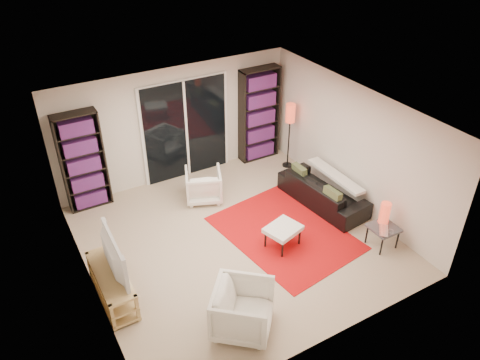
# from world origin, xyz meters

# --- Properties ---
(floor) EXTENTS (5.00, 5.00, 0.00)m
(floor) POSITION_xyz_m (0.00, 0.00, 0.00)
(floor) COLOR #C8AF90
(floor) RESTS_ON ground
(wall_back) EXTENTS (5.00, 0.02, 2.40)m
(wall_back) POSITION_xyz_m (0.00, 2.50, 1.20)
(wall_back) COLOR beige
(wall_back) RESTS_ON ground
(wall_front) EXTENTS (5.00, 0.02, 2.40)m
(wall_front) POSITION_xyz_m (0.00, -2.50, 1.20)
(wall_front) COLOR beige
(wall_front) RESTS_ON ground
(wall_left) EXTENTS (0.02, 5.00, 2.40)m
(wall_left) POSITION_xyz_m (-2.50, 0.00, 1.20)
(wall_left) COLOR beige
(wall_left) RESTS_ON ground
(wall_right) EXTENTS (0.02, 5.00, 2.40)m
(wall_right) POSITION_xyz_m (2.50, 0.00, 1.20)
(wall_right) COLOR beige
(wall_right) RESTS_ON ground
(ceiling) EXTENTS (5.00, 5.00, 0.02)m
(ceiling) POSITION_xyz_m (0.00, 0.00, 2.40)
(ceiling) COLOR white
(ceiling) RESTS_ON wall_back
(sliding_door) EXTENTS (1.92, 0.08, 2.16)m
(sliding_door) POSITION_xyz_m (0.20, 2.46, 1.05)
(sliding_door) COLOR white
(sliding_door) RESTS_ON ground
(bookshelf_left) EXTENTS (0.80, 0.30, 1.95)m
(bookshelf_left) POSITION_xyz_m (-1.95, 2.33, 0.98)
(bookshelf_left) COLOR black
(bookshelf_left) RESTS_ON ground
(bookshelf_right) EXTENTS (0.90, 0.30, 2.10)m
(bookshelf_right) POSITION_xyz_m (1.90, 2.33, 1.05)
(bookshelf_right) COLOR black
(bookshelf_right) RESTS_ON ground
(tv_stand) EXTENTS (0.42, 1.30, 0.50)m
(tv_stand) POSITION_xyz_m (-2.29, -0.28, 0.26)
(tv_stand) COLOR tan
(tv_stand) RESTS_ON floor
(tv) EXTENTS (0.17, 1.09, 0.62)m
(tv) POSITION_xyz_m (-2.27, -0.28, 0.81)
(tv) COLOR black
(tv) RESTS_ON tv_stand
(rug) EXTENTS (2.15, 2.71, 0.01)m
(rug) POSITION_xyz_m (0.83, -0.29, 0.01)
(rug) COLOR red
(rug) RESTS_ON floor
(sofa) EXTENTS (0.94, 1.95, 0.55)m
(sofa) POSITION_xyz_m (2.01, 0.12, 0.27)
(sofa) COLOR black
(sofa) RESTS_ON floor
(armchair_back) EXTENTS (0.90, 0.91, 0.64)m
(armchair_back) POSITION_xyz_m (0.06, 1.42, 0.32)
(armchair_back) COLOR white
(armchair_back) RESTS_ON floor
(armchair_front) EXTENTS (1.13, 1.13, 0.74)m
(armchair_front) POSITION_xyz_m (-0.88, -1.75, 0.37)
(armchair_front) COLOR white
(armchair_front) RESTS_ON floor
(ottoman) EXTENTS (0.69, 0.62, 0.40)m
(ottoman) POSITION_xyz_m (0.61, -0.55, 0.35)
(ottoman) COLOR white
(ottoman) RESTS_ON floor
(side_table) EXTENTS (0.46, 0.46, 0.40)m
(side_table) POSITION_xyz_m (2.11, -1.40, 0.35)
(side_table) COLOR #46464B
(side_table) RESTS_ON floor
(laptop) EXTENTS (0.40, 0.40, 0.03)m
(laptop) POSITION_xyz_m (2.05, -1.51, 0.41)
(laptop) COLOR silver
(laptop) RESTS_ON side_table
(table_lamp) EXTENTS (0.17, 0.17, 0.39)m
(table_lamp) POSITION_xyz_m (2.19, -1.28, 0.60)
(table_lamp) COLOR #EE4426
(table_lamp) RESTS_ON side_table
(floor_lamp) EXTENTS (0.22, 0.22, 1.48)m
(floor_lamp) POSITION_xyz_m (2.24, 1.65, 1.14)
(floor_lamp) COLOR black
(floor_lamp) RESTS_ON floor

